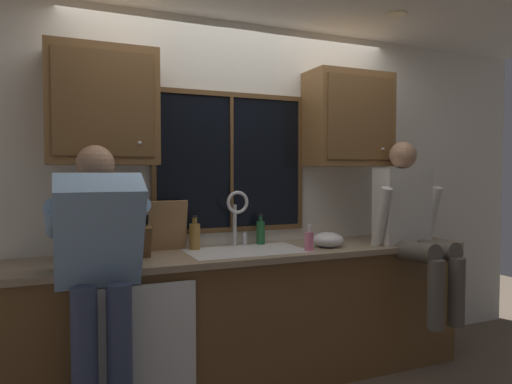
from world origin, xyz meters
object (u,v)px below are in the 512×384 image
(person_sitting_on_counter, at_px, (411,220))
(bottle_green_glass, at_px, (195,236))
(person_standing, at_px, (99,262))
(soap_dispenser, at_px, (309,241))
(knife_block, at_px, (140,240))
(bottle_tall_clear, at_px, (261,232))
(cutting_board, at_px, (166,226))
(mixing_bowl, at_px, (328,240))

(person_sitting_on_counter, bearing_deg, bottle_green_glass, 163.20)
(person_standing, height_order, soap_dispenser, person_standing)
(knife_block, relative_size, bottle_tall_clear, 1.44)
(cutting_board, xyz_separation_m, bottle_green_glass, (0.19, -0.03, -0.07))
(mixing_bowl, bearing_deg, bottle_tall_clear, 142.41)
(cutting_board, distance_m, soap_dispenser, 0.98)
(person_standing, height_order, bottle_tall_clear, person_standing)
(soap_dispenser, bearing_deg, bottle_tall_clear, 114.17)
(mixing_bowl, relative_size, bottle_tall_clear, 0.99)
(cutting_board, height_order, bottle_green_glass, cutting_board)
(knife_block, xyz_separation_m, soap_dispenser, (1.09, -0.20, -0.04))
(person_standing, relative_size, bottle_tall_clear, 7.19)
(person_standing, distance_m, bottle_tall_clear, 1.31)
(cutting_board, relative_size, bottle_tall_clear, 1.56)
(knife_block, bearing_deg, mixing_bowl, -4.61)
(person_sitting_on_counter, height_order, bottle_tall_clear, person_sitting_on_counter)
(person_sitting_on_counter, xyz_separation_m, mixing_bowl, (-0.59, 0.18, -0.13))
(cutting_board, bearing_deg, mixing_bowl, -15.21)
(person_sitting_on_counter, distance_m, soap_dispenser, 0.82)
(mixing_bowl, bearing_deg, cutting_board, 164.79)
(person_sitting_on_counter, height_order, cutting_board, person_sitting_on_counter)
(bottle_tall_clear, bearing_deg, person_standing, -154.63)
(cutting_board, bearing_deg, bottle_tall_clear, 0.30)
(knife_block, xyz_separation_m, mixing_bowl, (1.30, -0.11, -0.06))
(person_standing, relative_size, mixing_bowl, 7.24)
(person_sitting_on_counter, bearing_deg, cutting_board, 164.02)
(knife_block, bearing_deg, person_sitting_on_counter, -8.71)
(person_sitting_on_counter, distance_m, bottle_green_glass, 1.57)
(cutting_board, distance_m, bottle_tall_clear, 0.71)
(person_standing, distance_m, bottle_green_glass, 0.85)
(knife_block, distance_m, soap_dispenser, 1.11)
(knife_block, height_order, soap_dispenser, knife_block)
(person_standing, bearing_deg, bottle_green_glass, 38.13)
(person_sitting_on_counter, relative_size, soap_dispenser, 6.96)
(knife_block, relative_size, bottle_green_glass, 1.37)
(soap_dispenser, bearing_deg, knife_block, 169.36)
(person_sitting_on_counter, relative_size, mixing_bowl, 5.68)
(cutting_board, bearing_deg, knife_block, -136.17)
(soap_dispenser, distance_m, bottle_tall_clear, 0.44)
(person_sitting_on_counter, bearing_deg, soap_dispenser, 173.95)
(knife_block, height_order, mixing_bowl, knife_block)
(bottle_tall_clear, bearing_deg, cutting_board, -179.70)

